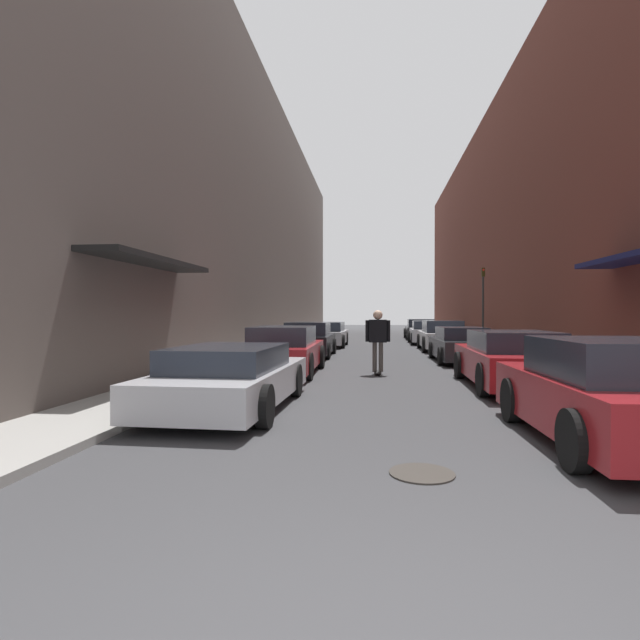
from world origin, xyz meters
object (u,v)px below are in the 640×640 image
(parked_car_left_1, at_px, (284,351))
(traffic_light, at_px, (483,298))
(parked_car_right_0, at_px, (609,394))
(parked_car_right_3, at_px, (442,336))
(parked_car_right_5, at_px, (420,329))
(parked_car_left_2, at_px, (309,340))
(parked_car_left_3, at_px, (328,335))
(skateboarder, at_px, (378,335))
(parked_car_right_2, at_px, (460,345))
(parked_car_left_0, at_px, (231,378))
(manhole_cover, at_px, (422,473))
(parked_car_right_1, at_px, (511,360))
(parked_car_right_4, at_px, (428,333))

(parked_car_left_1, height_order, traffic_light, traffic_light)
(traffic_light, bearing_deg, parked_car_right_0, -97.08)
(parked_car_right_3, relative_size, parked_car_right_5, 0.97)
(parked_car_left_2, height_order, parked_car_left_3, parked_car_left_2)
(skateboarder, bearing_deg, parked_car_left_1, -178.01)
(parked_car_right_2, height_order, skateboarder, skateboarder)
(skateboarder, bearing_deg, parked_car_right_3, 72.52)
(parked_car_left_2, bearing_deg, parked_car_right_0, -66.38)
(skateboarder, bearing_deg, parked_car_left_0, -115.78)
(parked_car_left_2, height_order, skateboarder, skateboarder)
(traffic_light, bearing_deg, parked_car_right_5, 106.11)
(parked_car_left_0, bearing_deg, traffic_light, 65.27)
(parked_car_left_0, height_order, parked_car_right_3, parked_car_right_3)
(parked_car_right_0, height_order, traffic_light, traffic_light)
(parked_car_left_0, relative_size, parked_car_right_0, 1.15)
(manhole_cover, bearing_deg, parked_car_left_1, 109.72)
(parked_car_left_3, xyz_separation_m, parked_car_right_0, (5.50, -19.04, 0.05))
(parked_car_left_1, xyz_separation_m, skateboarder, (2.66, 0.09, 0.46))
(parked_car_left_3, height_order, parked_car_right_5, parked_car_right_5)
(parked_car_right_1, relative_size, skateboarder, 2.63)
(parked_car_right_1, relative_size, traffic_light, 1.22)
(parked_car_right_5, height_order, skateboarder, skateboarder)
(parked_car_right_4, xyz_separation_m, skateboarder, (-2.89, -14.67, 0.48))
(parked_car_right_1, distance_m, parked_car_right_3, 11.63)
(parked_car_right_5, bearing_deg, manhole_cover, -94.96)
(parked_car_left_0, bearing_deg, manhole_cover, -46.87)
(parked_car_right_1, relative_size, manhole_cover, 6.82)
(parked_car_right_1, height_order, traffic_light, traffic_light)
(parked_car_right_1, height_order, manhole_cover, parked_car_right_1)
(traffic_light, bearing_deg, parked_car_right_1, -99.22)
(parked_car_left_1, xyz_separation_m, parked_car_right_3, (5.65, 9.59, 0.01))
(parked_car_left_0, height_order, skateboarder, skateboarder)
(parked_car_right_2, distance_m, parked_car_right_5, 16.12)
(parked_car_right_0, height_order, parked_car_right_5, parked_car_right_0)
(parked_car_left_0, height_order, parked_car_right_4, parked_car_right_4)
(parked_car_right_5, bearing_deg, parked_car_left_1, -105.48)
(skateboarder, bearing_deg, parked_car_right_2, 53.99)
(parked_car_left_0, distance_m, manhole_cover, 4.53)
(parked_car_right_3, relative_size, skateboarder, 2.44)
(parked_car_left_3, height_order, manhole_cover, parked_car_left_3)
(parked_car_right_4, bearing_deg, parked_car_right_3, -88.93)
(parked_car_right_0, relative_size, parked_car_right_1, 0.86)
(parked_car_right_2, height_order, parked_car_right_3, parked_car_right_3)
(parked_car_right_0, bearing_deg, skateboarder, 112.15)
(parked_car_right_3, height_order, manhole_cover, parked_car_right_3)
(parked_car_right_2, height_order, parked_car_right_5, parked_car_right_5)
(parked_car_right_1, bearing_deg, parked_car_right_3, 90.38)
(parked_car_right_0, height_order, parked_car_right_4, parked_car_right_0)
(parked_car_left_1, distance_m, manhole_cover, 9.20)
(parked_car_left_2, relative_size, parked_car_right_4, 1.01)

